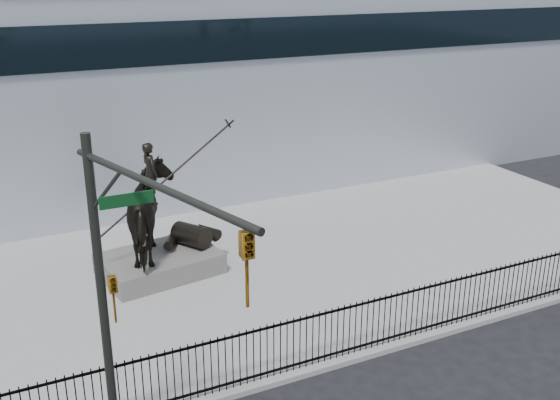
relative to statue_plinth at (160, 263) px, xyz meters
name	(u,v)px	position (x,y,z in m)	size (l,w,h in m)	color
ground	(400,377)	(3.78, -8.10, -0.49)	(120.00, 120.00, 0.00)	black
plaza	(278,266)	(3.78, -1.10, -0.42)	(30.00, 12.00, 0.15)	gray
building	(161,79)	(3.78, 11.90, 4.01)	(44.00, 14.00, 9.00)	#B3BBC3
picket_fence	(374,323)	(3.78, -6.85, 0.41)	(22.10, 0.10, 1.50)	black
statue_plinth	(160,263)	(0.00, 0.00, 0.00)	(3.65, 2.51, 0.68)	#5E5B56
equestrian_statue	(158,213)	(0.07, 0.01, 1.78)	(4.64, 3.22, 3.97)	black
traffic_signal_left	(125,303)	(-2.97, -8.72, 3.54)	(1.52, 4.84, 7.00)	#252722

